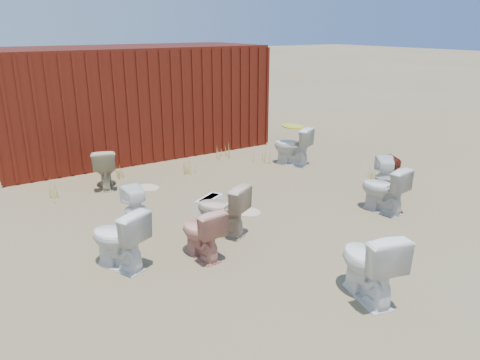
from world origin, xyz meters
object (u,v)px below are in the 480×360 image
toilet_front_maroon (392,175)px  toilet_back_e (385,178)px  shipping_container (131,100)px  toilet_back_a (136,210)px  toilet_back_yellowlid (292,146)px  toilet_front_e (383,189)px  loose_tank (209,208)px  toilet_front_a (118,239)px  toilet_front_pink (201,232)px  toilet_back_beige_right (105,168)px  toilet_back_beige_left (222,210)px  toilet_front_c (369,263)px

toilet_front_maroon → toilet_back_e: (-0.35, -0.14, 0.04)m
shipping_container → toilet_back_a: 4.83m
shipping_container → toilet_back_yellowlid: size_ratio=7.29×
toilet_front_e → loose_tank: bearing=-34.8°
toilet_front_a → loose_tank: size_ratio=1.56×
shipping_container → toilet_front_pink: size_ratio=8.67×
shipping_container → toilet_back_beige_right: (-1.40, -2.23, -0.83)m
toilet_front_a → toilet_back_e: toilet_front_a is taller
toilet_front_e → toilet_back_a: (-3.60, 1.33, -0.02)m
toilet_back_beige_left → toilet_back_e: size_ratio=1.03×
toilet_front_a → toilet_back_beige_right: 3.16m
toilet_front_pink → toilet_back_beige_left: 0.72m
toilet_front_pink → toilet_back_e: 3.65m
toilet_front_a → toilet_front_c: toilet_front_c is taller
toilet_back_a → toilet_back_beige_right: (0.26, 2.23, 0.01)m
toilet_back_beige_right → toilet_back_yellowlid: (3.80, -0.71, 0.04)m
toilet_back_a → toilet_back_beige_left: toilet_back_beige_left is taller
toilet_front_pink → toilet_front_maroon: bearing=-179.8°
toilet_front_maroon → toilet_back_beige_right: 5.16m
toilet_back_beige_right → toilet_back_yellowlid: 3.87m
toilet_front_a → toilet_front_pink: toilet_front_a is taller
shipping_container → toilet_front_e: bearing=-71.5°
toilet_front_c → toilet_front_e: bearing=-127.5°
toilet_front_a → loose_tank: 1.84m
toilet_front_maroon → toilet_back_beige_left: (-3.43, 0.12, 0.05)m
toilet_back_a → toilet_back_e: toilet_back_e is taller
shipping_container → toilet_front_maroon: 6.01m
toilet_back_beige_right → toilet_back_yellowlid: toilet_back_yellowlid is taller
toilet_front_maroon → toilet_front_e: toilet_front_e is taller
toilet_front_c → loose_tank: size_ratio=1.67×
toilet_front_maroon → toilet_front_e: size_ratio=0.87×
toilet_front_c → toilet_back_beige_left: bearing=-62.6°
toilet_back_beige_left → toilet_back_yellowlid: bearing=-172.8°
toilet_front_maroon → toilet_front_a: bearing=0.6°
toilet_back_a → toilet_back_beige_left: 1.22m
toilet_front_pink → loose_tank: 1.26m
toilet_back_e → loose_tank: 3.07m
shipping_container → toilet_back_beige_right: size_ratio=8.09×
toilet_back_e → loose_tank: (-2.95, 0.86, -0.20)m
shipping_container → toilet_back_e: shipping_container is taller
toilet_front_c → toilet_back_beige_left: 2.31m
toilet_front_e → toilet_back_e: size_ratio=1.03×
toilet_front_a → toilet_back_beige_right: toilet_front_a is taller
toilet_front_a → toilet_front_e: size_ratio=1.03×
toilet_front_c → toilet_back_e: bearing=-127.2°
toilet_front_a → toilet_front_c: (2.04, -2.12, 0.03)m
shipping_container → toilet_front_maroon: bearing=-62.3°
toilet_back_beige_right → toilet_front_e: bearing=150.6°
toilet_back_yellowlid → toilet_back_e: (0.01, -2.47, -0.04)m
toilet_front_c → toilet_front_maroon: size_ratio=1.25×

